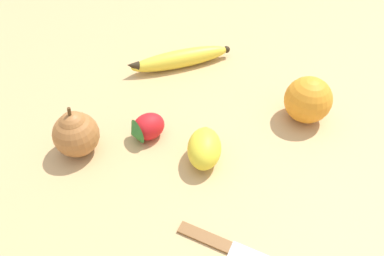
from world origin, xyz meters
The scene contains 7 objects.
ground_plane centered at (0.00, 0.00, 0.00)m, with size 3.00×3.00×0.00m, color tan.
banana centered at (0.17, -0.02, 0.02)m, with size 0.09×0.21×0.04m.
orange centered at (-0.08, -0.11, 0.04)m, with size 0.08×0.08×0.08m.
pear centered at (0.07, 0.23, 0.04)m, with size 0.07×0.07×0.09m.
strawberry centered at (0.04, 0.13, 0.02)m, with size 0.04×0.06×0.04m.
lemon centered at (-0.06, 0.09, 0.03)m, with size 0.09×0.09×0.05m.
paring_knife centered at (-0.20, 0.15, 0.00)m, with size 0.15×0.10×0.01m.
Camera 1 is at (-0.35, 0.32, 0.44)m, focal length 35.00 mm.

